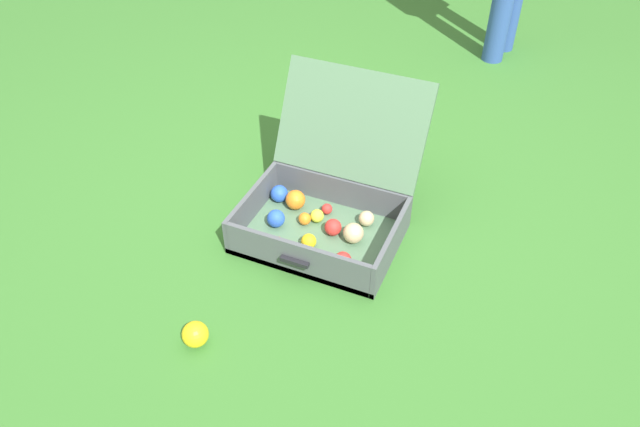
{
  "coord_description": "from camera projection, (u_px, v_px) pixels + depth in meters",
  "views": [
    {
      "loc": [
        0.69,
        -1.67,
        1.61
      ],
      "look_at": [
        0.0,
        -0.08,
        0.13
      ],
      "focal_mm": 33.76,
      "sensor_mm": 36.0,
      "label": 1
    }
  ],
  "objects": [
    {
      "name": "ground_plane",
      "position": [
        327.0,
        227.0,
        2.42
      ],
      "size": [
        16.0,
        16.0,
        0.0
      ],
      "primitive_type": "plane",
      "color": "#336B28"
    },
    {
      "name": "open_suitcase",
      "position": [
        327.0,
        202.0,
        2.35
      ],
      "size": [
        0.6,
        0.67,
        0.54
      ],
      "color": "#4C7051",
      "rests_on": "ground"
    },
    {
      "name": "stray_ball_on_grass",
      "position": [
        195.0,
        334.0,
        1.95
      ],
      "size": [
        0.09,
        0.09,
        0.09
      ],
      "primitive_type": "sphere",
      "color": "yellow",
      "rests_on": "ground"
    }
  ]
}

